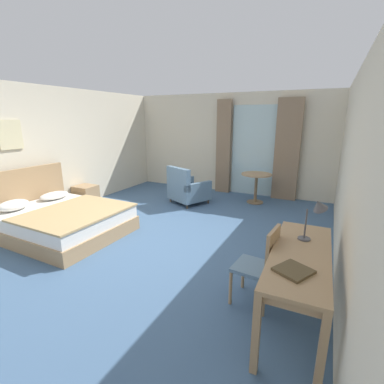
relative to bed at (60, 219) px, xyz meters
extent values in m
cube|color=#426084|center=(1.64, 0.45, -0.31)|extent=(6.03, 7.95, 0.10)
cube|color=beige|center=(1.64, 4.17, 1.04)|extent=(5.63, 0.12, 2.62)
cube|color=beige|center=(-1.12, 0.45, 1.04)|extent=(0.12, 7.55, 2.62)
cube|color=beige|center=(4.39, 0.45, 1.04)|extent=(0.12, 7.55, 2.62)
cube|color=silver|center=(2.36, 4.09, 0.89)|extent=(1.19, 0.02, 2.30)
cube|color=#897056|center=(1.55, 3.99, 0.96)|extent=(0.38, 0.10, 2.45)
cube|color=#897056|center=(3.18, 3.99, 0.96)|extent=(0.59, 0.10, 2.45)
cube|color=tan|center=(0.08, 0.00, -0.14)|extent=(2.03, 1.68, 0.24)
cube|color=white|center=(0.08, 0.00, 0.08)|extent=(1.97, 1.63, 0.21)
cube|color=tan|center=(-0.95, 0.02, 0.28)|extent=(0.09, 1.68, 1.09)
cube|color=tan|center=(0.41, -0.01, 0.20)|extent=(1.35, 1.65, 0.03)
ellipsoid|color=white|center=(-0.65, -0.38, 0.28)|extent=(0.38, 0.52, 0.17)
ellipsoid|color=white|center=(-0.63, 0.41, 0.25)|extent=(0.40, 0.57, 0.13)
cube|color=tan|center=(-0.81, 1.34, -0.02)|extent=(0.46, 0.42, 0.49)
cube|color=#8F704E|center=(-0.81, 1.13, 0.08)|extent=(0.39, 0.01, 0.12)
cube|color=tan|center=(3.97, -0.49, 0.48)|extent=(0.56, 1.57, 0.04)
cube|color=tan|center=(3.97, -0.49, 0.42)|extent=(0.51, 1.50, 0.08)
cube|color=tan|center=(4.22, -1.24, 0.10)|extent=(0.06, 0.06, 0.72)
cube|color=tan|center=(4.19, 0.27, 0.10)|extent=(0.06, 0.06, 0.72)
cube|color=tan|center=(3.75, -1.24, 0.10)|extent=(0.06, 0.06, 0.72)
cube|color=tan|center=(3.72, 0.26, 0.10)|extent=(0.06, 0.06, 0.72)
cube|color=slate|center=(3.51, -0.36, 0.15)|extent=(0.45, 0.44, 0.04)
cube|color=tan|center=(3.69, -0.37, 0.40)|extent=(0.07, 0.38, 0.47)
cylinder|color=tan|center=(3.34, -0.16, -0.07)|extent=(0.04, 0.04, 0.39)
cylinder|color=tan|center=(3.31, -0.52, -0.07)|extent=(0.04, 0.04, 0.39)
cylinder|color=tan|center=(3.71, -0.19, -0.07)|extent=(0.04, 0.04, 0.39)
cylinder|color=tan|center=(3.67, -0.55, -0.07)|extent=(0.04, 0.04, 0.39)
cylinder|color=#4C4C51|center=(3.97, -0.16, 0.50)|extent=(0.13, 0.13, 0.02)
cylinder|color=#4C4C51|center=(3.97, -0.16, 0.67)|extent=(0.02, 0.02, 0.32)
cone|color=#4C4C51|center=(4.07, -0.07, 0.86)|extent=(0.19, 0.17, 0.20)
cube|color=brown|center=(3.95, -0.88, 0.51)|extent=(0.35, 0.35, 0.02)
cube|color=slate|center=(1.19, 2.65, -0.02)|extent=(1.02, 1.02, 0.29)
cube|color=slate|center=(1.06, 2.36, 0.38)|extent=(0.75, 0.43, 0.50)
cube|color=slate|center=(1.50, 2.51, 0.21)|extent=(0.41, 0.73, 0.16)
cube|color=slate|center=(0.89, 2.79, 0.21)|extent=(0.41, 0.73, 0.16)
cylinder|color=#4C3D2D|center=(1.63, 2.80, -0.21)|extent=(0.04, 0.04, 0.10)
cylinder|color=#4C3D2D|center=(1.03, 3.08, -0.21)|extent=(0.04, 0.04, 0.10)
cylinder|color=#4C3D2D|center=(1.35, 2.22, -0.21)|extent=(0.04, 0.04, 0.10)
cylinder|color=#4C3D2D|center=(0.76, 2.50, -0.21)|extent=(0.04, 0.04, 0.10)
cylinder|color=tan|center=(2.62, 3.37, 0.43)|extent=(0.71, 0.71, 0.03)
cylinder|color=brown|center=(2.62, 3.37, 0.08)|extent=(0.07, 0.07, 0.68)
cylinder|color=brown|center=(2.62, 3.37, -0.25)|extent=(0.39, 0.39, 0.02)
cube|color=beige|center=(-1.04, 0.00, 1.43)|extent=(0.03, 0.42, 0.52)
camera|label=1|loc=(4.10, -3.08, 1.73)|focal=25.98mm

